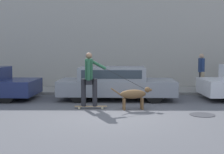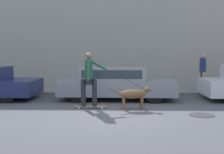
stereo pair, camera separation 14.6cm
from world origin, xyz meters
The scene contains 8 objects.
ground_plane centered at (0.00, 0.00, 0.00)m, with size 36.00×36.00×0.00m, color #545459.
back_wall centered at (0.00, 6.03, 2.36)m, with size 32.00×0.30×4.72m.
sidewalk_curb centered at (0.00, 4.85, 0.06)m, with size 30.00×2.02×0.11m.
parked_car_1 centered at (-0.01, 2.77, 0.60)m, with size 4.28×1.85×1.20m.
dog centered at (0.56, 0.84, 0.46)m, with size 1.27×0.42×0.70m.
skateboarder centered at (-0.82, 0.95, 1.00)m, with size 2.27×0.63×1.76m.
pedestrian_with_bag centered at (3.58, 4.36, 0.97)m, with size 0.21×0.65×1.56m.
manhole_cover centered at (2.45, 0.06, 0.01)m, with size 0.71×0.71×0.01m.
Camera 1 is at (-0.01, -8.67, 1.87)m, focal length 50.00 mm.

